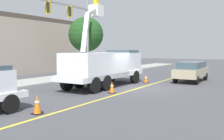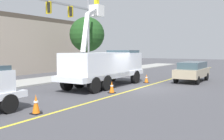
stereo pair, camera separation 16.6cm
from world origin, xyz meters
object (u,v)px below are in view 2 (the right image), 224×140
utility_bucket_truck (105,65)px  traffic_cone_mid_rear (112,87)px  passing_minivan (192,70)px  traffic_cone_trailing (146,79)px  traffic_cone_mid_front (36,104)px  traffic_signal_mast (76,23)px

utility_bucket_truck → traffic_cone_mid_rear: size_ratio=11.03×
passing_minivan → traffic_cone_trailing: bearing=130.8°
traffic_cone_mid_front → traffic_cone_trailing: 11.92m
utility_bucket_truck → traffic_cone_trailing: utility_bucket_truck is taller
traffic_cone_trailing → traffic_signal_mast: (-0.16, 7.16, 4.91)m
traffic_signal_mast → traffic_cone_mid_rear: bearing=-127.7°
traffic_cone_trailing → traffic_cone_mid_rear: bearing=-179.4°
utility_bucket_truck → traffic_signal_mast: traffic_signal_mast is taller
traffic_cone_mid_front → passing_minivan: bearing=-12.2°
utility_bucket_truck → passing_minivan: (6.07, -4.97, -0.63)m
traffic_cone_mid_front → traffic_signal_mast: size_ratio=0.11×
utility_bucket_truck → traffic_cone_mid_rear: (-2.34, -1.95, -1.24)m
passing_minivan → utility_bucket_truck: bearing=140.7°
passing_minivan → traffic_cone_trailing: size_ratio=6.83×
traffic_signal_mast → traffic_cone_mid_front: bearing=-148.9°
utility_bucket_truck → passing_minivan: 7.87m
traffic_cone_mid_front → traffic_signal_mast: bearing=31.1°
utility_bucket_truck → passing_minivan: size_ratio=1.70×
passing_minivan → traffic_cone_mid_rear: (-8.41, 3.02, -0.60)m
utility_bucket_truck → traffic_cone_mid_front: bearing=-168.0°
traffic_cone_trailing → traffic_signal_mast: size_ratio=0.09×
utility_bucket_truck → traffic_cone_mid_front: utility_bucket_truck is taller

